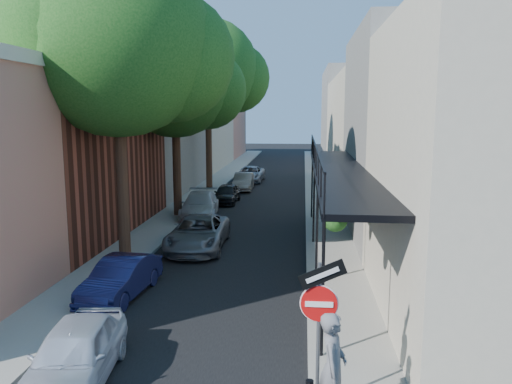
% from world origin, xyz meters
% --- Properties ---
extents(road_surface, '(6.00, 64.00, 0.01)m').
position_xyz_m(road_surface, '(0.00, 30.00, 0.01)').
color(road_surface, black).
rests_on(road_surface, ground).
extents(sidewalk_left, '(2.00, 64.00, 0.12)m').
position_xyz_m(sidewalk_left, '(-4.00, 30.00, 0.06)').
color(sidewalk_left, gray).
rests_on(sidewalk_left, ground).
extents(sidewalk_right, '(2.00, 64.00, 0.12)m').
position_xyz_m(sidewalk_right, '(4.00, 30.00, 0.06)').
color(sidewalk_right, gray).
rests_on(sidewalk_right, ground).
extents(buildings_left, '(10.10, 59.10, 12.00)m').
position_xyz_m(buildings_left, '(-9.30, 28.76, 4.94)').
color(buildings_left, tan).
rests_on(buildings_left, ground).
extents(buildings_right, '(9.80, 55.00, 10.00)m').
position_xyz_m(buildings_right, '(8.99, 29.49, 4.42)').
color(buildings_right, '#B8AE98').
rests_on(buildings_right, ground).
extents(sign_post, '(0.89, 0.17, 2.99)m').
position_xyz_m(sign_post, '(3.16, 0.97, 2.04)').
color(sign_post, '#595B60').
rests_on(sign_post, ground).
extents(oak_near, '(7.48, 6.80, 11.42)m').
position_xyz_m(oak_near, '(-3.37, 10.26, 7.88)').
color(oak_near, '#382216').
rests_on(oak_near, ground).
extents(oak_mid, '(6.60, 6.00, 10.20)m').
position_xyz_m(oak_mid, '(-3.42, 18.23, 7.06)').
color(oak_mid, '#382216').
rests_on(oak_mid, ground).
extents(oak_far, '(7.70, 7.00, 11.90)m').
position_xyz_m(oak_far, '(-3.35, 27.27, 8.26)').
color(oak_far, '#382216').
rests_on(oak_far, ground).
extents(parked_car_a, '(1.94, 3.91, 1.28)m').
position_xyz_m(parked_car_a, '(-1.78, 1.54, 0.64)').
color(parked_car_a, silver).
rests_on(parked_car_a, ground).
extents(parked_car_b, '(1.61, 3.71, 1.19)m').
position_xyz_m(parked_car_b, '(-2.60, 6.37, 0.59)').
color(parked_car_b, '#161946').
rests_on(parked_car_b, ground).
extents(parked_car_c, '(2.30, 4.76, 1.31)m').
position_xyz_m(parked_car_c, '(-1.40, 11.89, 0.65)').
color(parked_car_c, slate).
rests_on(parked_car_c, ground).
extents(parked_car_d, '(2.33, 4.71, 1.32)m').
position_xyz_m(parked_car_d, '(-2.60, 17.95, 0.66)').
color(parked_car_d, silver).
rests_on(parked_car_d, ground).
extents(parked_car_e, '(1.45, 3.46, 1.17)m').
position_xyz_m(parked_car_e, '(-1.82, 22.24, 0.59)').
color(parked_car_e, black).
rests_on(parked_car_e, ground).
extents(parked_car_f, '(1.39, 3.71, 1.21)m').
position_xyz_m(parked_car_f, '(-1.40, 27.40, 0.61)').
color(parked_car_f, gray).
rests_on(parked_car_f, ground).
extents(parked_car_g, '(2.20, 4.49, 1.23)m').
position_xyz_m(parked_car_g, '(-1.40, 31.75, 0.61)').
color(parked_car_g, '#9BA1AF').
rests_on(parked_car_g, ground).
extents(pedestrian, '(0.59, 0.80, 2.00)m').
position_xyz_m(pedestrian, '(3.40, 0.62, 1.12)').
color(pedestrian, slate).
rests_on(pedestrian, sidewalk_right).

